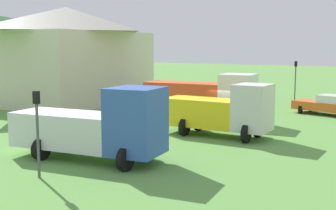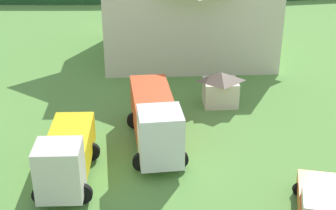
% 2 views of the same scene
% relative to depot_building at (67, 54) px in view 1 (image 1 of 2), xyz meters
% --- Properties ---
extents(ground_plane, '(200.00, 200.00, 0.00)m').
position_rel_depot_building_xyz_m(ground_plane, '(-3.62, -18.94, -4.86)').
color(ground_plane, '#5B9342').
extents(depot_building, '(15.44, 12.32, 9.44)m').
position_rel_depot_building_xyz_m(depot_building, '(0.00, 0.00, 0.00)').
color(depot_building, beige).
rests_on(depot_building, ground).
extents(play_shed_cream, '(2.57, 2.23, 2.47)m').
position_rel_depot_building_xyz_m(play_shed_cream, '(1.41, -11.09, -3.59)').
color(play_shed_cream, beige).
rests_on(play_shed_cream, ground).
extents(box_truck_blue, '(3.71, 8.09, 3.71)m').
position_rel_depot_building_xyz_m(box_truck_blue, '(-16.80, -17.38, -3.12)').
color(box_truck_blue, '#3356AD').
rests_on(box_truck_blue, ground).
extents(flatbed_truck_yellow, '(3.15, 6.85, 3.37)m').
position_rel_depot_building_xyz_m(flatbed_truck_yellow, '(-8.27, -20.37, -3.22)').
color(flatbed_truck_yellow, silver).
rests_on(flatbed_truck_yellow, ground).
extents(heavy_rig_white, '(3.57, 8.57, 3.61)m').
position_rel_depot_building_xyz_m(heavy_rig_white, '(-3.43, -16.78, -3.03)').
color(heavy_rig_white, white).
rests_on(heavy_rig_white, ground).
extents(service_pickup_orange, '(3.27, 5.47, 1.66)m').
position_rel_depot_building_xyz_m(service_pickup_orange, '(4.22, -24.30, -4.03)').
color(service_pickup_orange, orange).
rests_on(service_pickup_orange, ground).
extents(traffic_light_west, '(0.20, 0.32, 3.76)m').
position_rel_depot_building_xyz_m(traffic_light_west, '(-20.33, -16.98, -2.53)').
color(traffic_light_west, '#4C4C51').
rests_on(traffic_light_west, ground).
extents(traffic_light_east, '(0.20, 0.32, 4.10)m').
position_rel_depot_building_xyz_m(traffic_light_east, '(12.08, -19.68, -2.35)').
color(traffic_light_east, '#4C4C51').
rests_on(traffic_light_east, ground).
extents(traffic_cone_near_pickup, '(0.36, 0.36, 0.56)m').
position_rel_depot_building_xyz_m(traffic_cone_near_pickup, '(-10.15, -15.09, -4.86)').
color(traffic_cone_near_pickup, orange).
rests_on(traffic_cone_near_pickup, ground).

